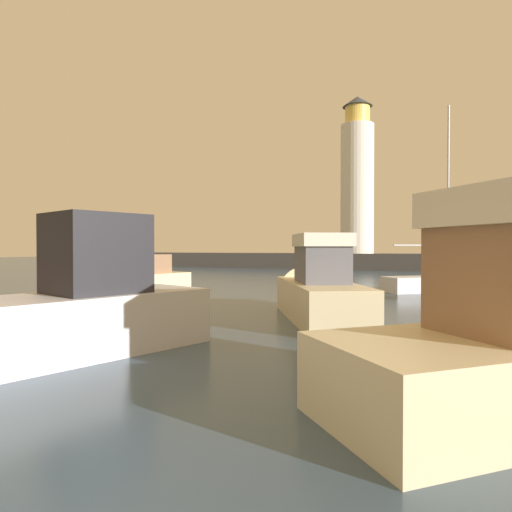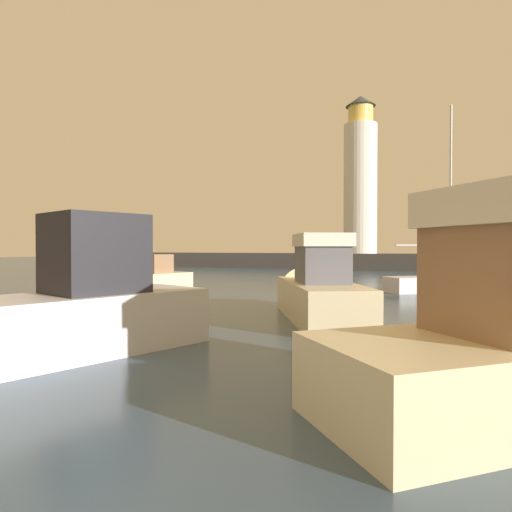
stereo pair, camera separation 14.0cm
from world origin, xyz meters
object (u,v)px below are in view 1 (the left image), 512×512
motorboat_3 (26,317)px  motorboat_4 (314,290)px  lighthouse (357,179)px  sailboat_moored (438,282)px  motorboat_2 (140,280)px

motorboat_3 → motorboat_4: bearing=67.8°
lighthouse → sailboat_moored: 28.05m
lighthouse → sailboat_moored: size_ratio=1.71×
motorboat_4 → motorboat_3: bearing=-112.2°
motorboat_2 → motorboat_4: (11.62, -4.89, 0.27)m
motorboat_2 → motorboat_3: bearing=-59.9°
lighthouse → motorboat_3: (2.00, -45.15, -9.41)m
lighthouse → motorboat_4: 37.89m
lighthouse → motorboat_3: lighthouse is taller
motorboat_4 → sailboat_moored: bearing=72.1°
motorboat_3 → motorboat_2: bearing=120.1°
motorboat_3 → motorboat_4: size_ratio=1.06×
lighthouse → motorboat_2: (-5.99, -31.37, -9.75)m
motorboat_2 → motorboat_4: size_ratio=0.77×
motorboat_3 → sailboat_moored: size_ratio=0.80×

